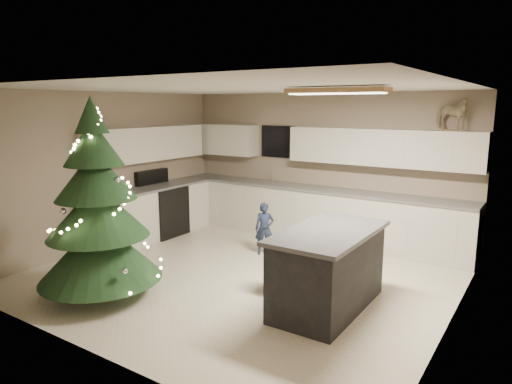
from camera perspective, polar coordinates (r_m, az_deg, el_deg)
ground_plane at (r=6.59m, az=-1.70°, el=-10.35°), size 5.50×5.50×0.00m
room_shell at (r=6.17m, az=-1.60°, el=4.95°), size 5.52×5.02×2.61m
cabinetry at (r=8.19m, az=-0.33°, el=-0.62°), size 5.50×3.20×2.00m
island at (r=5.52m, az=9.01°, el=-9.46°), size 0.90×1.70×0.95m
bar_stool at (r=5.93m, az=2.90°, el=-7.81°), size 0.34×0.34×0.65m
christmas_tree at (r=5.95m, az=-19.16°, el=-2.95°), size 1.56×1.51×2.49m
toddler at (r=7.36m, az=1.07°, el=-4.62°), size 0.37×0.33×0.85m
rocking_horse at (r=7.48m, az=23.24°, el=9.01°), size 0.62×0.46×0.50m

